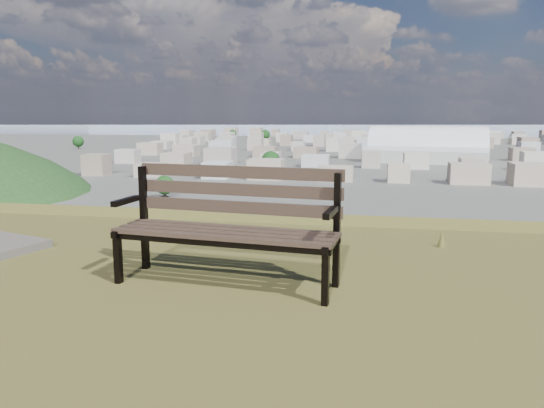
# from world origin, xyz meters

# --- Properties ---
(park_bench) EXTENTS (1.79, 0.75, 0.91)m
(park_bench) POSITION_xyz_m (0.60, 1.76, 25.51)
(park_bench) COLOR #3F2C24
(park_bench) RESTS_ON hilltop_mesa
(arena) EXTENTS (60.69, 31.70, 24.50)m
(arena) POSITION_xyz_m (30.51, 281.96, 5.78)
(arena) COLOR #BABBB6
(arena) RESTS_ON ground
(city_blocks) EXTENTS (395.00, 361.00, 7.00)m
(city_blocks) POSITION_xyz_m (0.00, 394.44, 3.50)
(city_blocks) COLOR #BCB3A5
(city_blocks) RESTS_ON ground
(city_trees) EXTENTS (406.52, 387.20, 9.98)m
(city_trees) POSITION_xyz_m (-26.39, 319.00, 4.83)
(city_trees) COLOR #322019
(city_trees) RESTS_ON ground
(bay_water) EXTENTS (2400.00, 700.00, 0.12)m
(bay_water) POSITION_xyz_m (0.00, 900.00, 0.00)
(bay_water) COLOR gray
(bay_water) RESTS_ON ground
(far_hills) EXTENTS (2050.00, 340.00, 60.00)m
(far_hills) POSITION_xyz_m (-60.92, 1402.93, 25.47)
(far_hills) COLOR #A3B5CA
(far_hills) RESTS_ON ground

